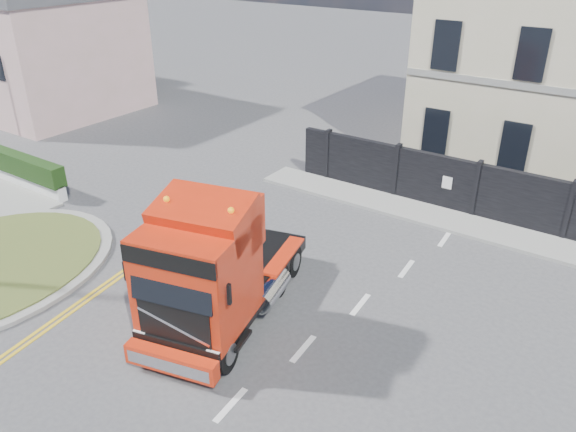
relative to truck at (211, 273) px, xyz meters
The scene contains 7 objects.
ground 1.98m from the truck, 122.50° to the left, with size 120.00×120.00×0.00m, color #424244.
hedge_wall 13.86m from the truck, 169.75° to the left, with size 8.00×0.55×1.35m.
seaside_bldg_pink 22.94m from the truck, 154.21° to the left, with size 8.00×8.00×6.00m, color beige.
seaside_bldg_cream 31.02m from the truck, 157.31° to the left, with size 9.00×8.00×5.00m, color beige.
hoarding_fence 11.61m from the truck, 59.20° to the left, with size 18.80×0.25×2.00m.
pavement_far 10.66m from the truck, 59.27° to the left, with size 20.00×1.60×0.12m, color gray.
truck is the anchor object (origin of this frame).
Camera 1 is at (8.70, -9.42, 9.02)m, focal length 35.00 mm.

